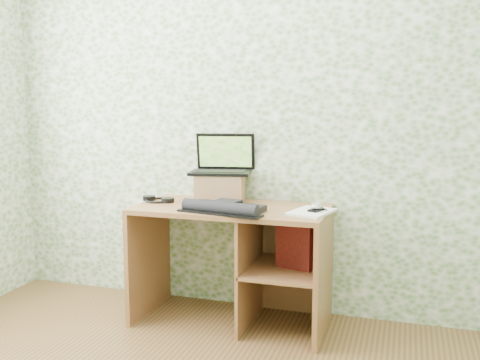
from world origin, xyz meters
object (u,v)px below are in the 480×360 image
(riser, at_px, (220,188))
(laptop, at_px, (222,164))
(keyboard, at_px, (224,208))
(notepad, at_px, (312,212))
(desk, at_px, (245,248))

(riser, height_order, laptop, laptop)
(keyboard, height_order, notepad, keyboard)
(desk, xyz_separation_m, notepad, (0.43, -0.07, 0.28))
(riser, relative_size, laptop, 0.71)
(riser, distance_m, keyboard, 0.34)
(notepad, bearing_deg, riser, 178.52)
(riser, relative_size, notepad, 1.04)
(laptop, height_order, keyboard, laptop)
(desk, relative_size, riser, 3.92)
(desk, xyz_separation_m, laptop, (-0.20, 0.16, 0.51))
(riser, height_order, notepad, riser)
(desk, height_order, laptop, laptop)
(laptop, bearing_deg, keyboard, -80.62)
(desk, distance_m, laptop, 0.57)
(notepad, bearing_deg, keyboard, -151.50)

